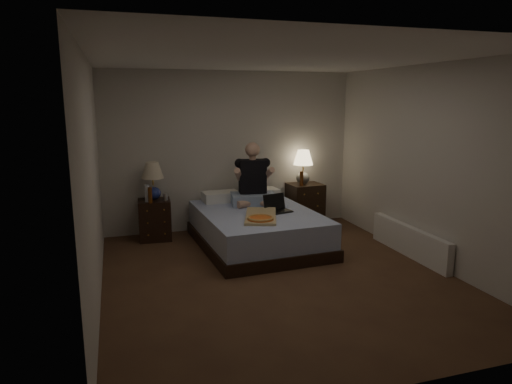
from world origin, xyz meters
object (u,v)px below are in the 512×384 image
object	(u,v)px
lamp_left	(153,181)
pizza_box	(260,219)
nightstand_right	(305,204)
water_bottle	(147,193)
laptop	(279,204)
nightstand_left	(155,220)
person	(253,174)
beer_bottle_left	(150,195)
beer_bottle_right	(302,178)
bed	(257,229)
radiator	(409,241)
lamp_right	(303,167)
soda_can	(166,197)

from	to	relation	value
lamp_left	pizza_box	size ratio (longest dim) A/B	0.74
nightstand_right	water_bottle	size ratio (longest dim) A/B	2.77
laptop	pizza_box	xyz separation A→B (m)	(-0.41, -0.43, -0.08)
nightstand_left	person	size ratio (longest dim) A/B	0.65
beer_bottle_left	laptop	bearing A→B (deg)	-22.08
water_bottle	beer_bottle_right	bearing A→B (deg)	1.76
bed	beer_bottle_right	xyz separation A→B (m)	(0.98, 0.73, 0.55)
person	pizza_box	size ratio (longest dim) A/B	1.22
nightstand_right	bed	bearing A→B (deg)	-146.23
lamp_left	beer_bottle_left	world-z (taller)	lamp_left
beer_bottle_right	pizza_box	size ratio (longest dim) A/B	0.30
lamp_left	beer_bottle_left	bearing A→B (deg)	-106.01
radiator	pizza_box	bearing A→B (deg)	167.19
lamp_right	water_bottle	distance (m)	2.54
beer_bottle_left	radiator	distance (m)	3.64
bed	beer_bottle_left	size ratio (longest dim) A/B	8.84
nightstand_right	radiator	xyz separation A→B (m)	(0.72, -1.85, -0.15)
soda_can	person	xyz separation A→B (m)	(1.28, -0.22, 0.32)
beer_bottle_left	laptop	xyz separation A→B (m)	(1.71, -0.69, -0.09)
water_bottle	soda_can	distance (m)	0.27
nightstand_right	soda_can	world-z (taller)	soda_can
water_bottle	radiator	bearing A→B (deg)	-26.80
nightstand_left	beer_bottle_right	distance (m)	2.40
beer_bottle_left	nightstand_right	bearing A→B (deg)	6.63
nightstand_right	lamp_left	world-z (taller)	lamp_left
lamp_left	person	distance (m)	1.48
beer_bottle_left	pizza_box	distance (m)	1.72
nightstand_right	pizza_box	size ratio (longest dim) A/B	0.91
person	laptop	distance (m)	0.70
bed	soda_can	bearing A→B (deg)	147.70
soda_can	beer_bottle_right	xyz separation A→B (m)	(2.18, 0.06, 0.15)
lamp_right	person	size ratio (longest dim) A/B	0.60
bed	radiator	size ratio (longest dim) A/B	1.27
person	laptop	xyz separation A→B (m)	(0.20, -0.58, -0.34)
pizza_box	laptop	bearing A→B (deg)	65.37
water_bottle	soda_can	xyz separation A→B (m)	(0.26, 0.01, -0.07)
radiator	lamp_right	bearing A→B (deg)	112.29
bed	pizza_box	world-z (taller)	pizza_box
person	radiator	bearing A→B (deg)	-31.31
bed	beer_bottle_right	size ratio (longest dim) A/B	8.84
water_bottle	beer_bottle_left	xyz separation A→B (m)	(0.03, -0.10, -0.01)
bed	person	size ratio (longest dim) A/B	2.19
nightstand_left	beer_bottle_left	bearing A→B (deg)	-105.27
beer_bottle_right	lamp_left	bearing A→B (deg)	178.64
water_bottle	beer_bottle_right	xyz separation A→B (m)	(2.45, 0.07, 0.08)
bed	lamp_right	distance (m)	1.54
nightstand_right	beer_bottle_left	distance (m)	2.57
nightstand_left	soda_can	xyz separation A→B (m)	(0.16, -0.08, 0.35)
nightstand_left	radiator	distance (m)	3.64
water_bottle	beer_bottle_left	size ratio (longest dim) A/B	1.09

